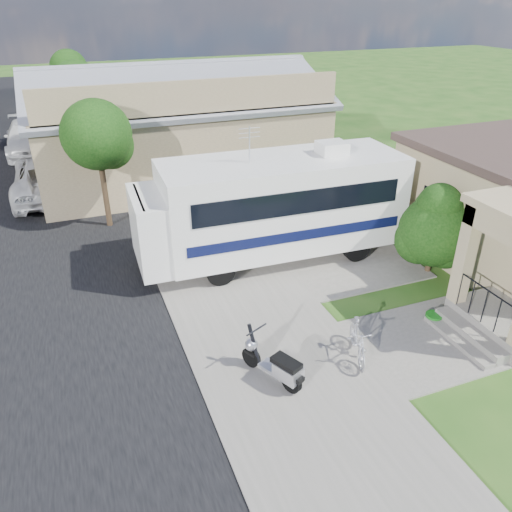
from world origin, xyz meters
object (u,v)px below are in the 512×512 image
object	(u,v)px
van	(29,137)
garden_hose	(433,318)
shrub	(435,227)
bicycle	(357,343)
scooter	(275,365)
pickup_truck	(49,175)
motorhome	(273,205)

from	to	relation	value
van	garden_hose	size ratio (longest dim) A/B	12.77
shrub	bicycle	bearing A→B (deg)	-146.39
scooter	van	bearing A→B (deg)	78.86
scooter	shrub	bearing A→B (deg)	-0.44
pickup_truck	garden_hose	world-z (taller)	pickup_truck
bicycle	garden_hose	size ratio (longest dim) A/B	3.56
pickup_truck	garden_hose	size ratio (longest dim) A/B	13.96
scooter	garden_hose	bearing A→B (deg)	-17.45
motorhome	scooter	world-z (taller)	motorhome
motorhome	bicycle	distance (m)	5.61
shrub	scooter	world-z (taller)	shrub
shrub	pickup_truck	bearing A→B (deg)	133.68
shrub	garden_hose	world-z (taller)	shrub
shrub	scooter	bearing A→B (deg)	-155.48
shrub	bicycle	xyz separation A→B (m)	(-4.30, -2.86, -1.00)
scooter	garden_hose	size ratio (longest dim) A/B	3.76
shrub	bicycle	distance (m)	5.26
shrub	scooter	size ratio (longest dim) A/B	1.76
pickup_truck	garden_hose	bearing A→B (deg)	125.05
pickup_truck	scooter	bearing A→B (deg)	108.05
motorhome	scooter	bearing A→B (deg)	-110.34
garden_hose	scooter	bearing A→B (deg)	-172.50
motorhome	shrub	xyz separation A→B (m)	(4.17, -2.58, -0.36)
shrub	van	world-z (taller)	shrub
motorhome	scooter	distance (m)	6.09
garden_hose	pickup_truck	bearing A→B (deg)	123.96
motorhome	van	distance (m)	17.45
bicycle	pickup_truck	size ratio (longest dim) A/B	0.25
pickup_truck	van	distance (m)	7.15
bicycle	van	distance (m)	22.41
garden_hose	motorhome	bearing A→B (deg)	117.63
garden_hose	bicycle	bearing A→B (deg)	-168.07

